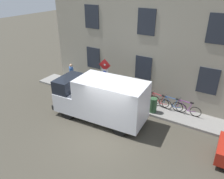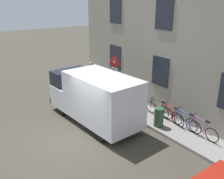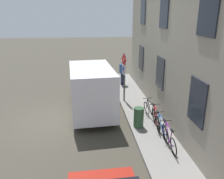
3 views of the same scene
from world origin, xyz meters
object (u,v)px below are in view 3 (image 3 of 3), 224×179
object	(u,v)px
pedestrian	(122,72)
litter_bin	(139,117)
sign_post_stacked	(124,70)
bicycle_blue	(162,128)
delivery_van	(90,87)
bicycle_purple	(169,138)
bicycle_red	(156,119)
bicycle_black	(151,111)

from	to	relation	value
pedestrian	litter_bin	bearing A→B (deg)	127.37
sign_post_stacked	bicycle_blue	size ratio (longest dim) A/B	1.56
delivery_van	bicycle_blue	xyz separation A→B (m)	(2.80, -3.22, -0.82)
bicycle_purple	litter_bin	bearing A→B (deg)	24.86
bicycle_blue	litter_bin	bearing A→B (deg)	39.61
sign_post_stacked	bicycle_red	size ratio (longest dim) A/B	1.56
bicycle_black	litter_bin	xyz separation A→B (m)	(-0.76, -0.76, 0.08)
bicycle_red	bicycle_black	world-z (taller)	same
sign_post_stacked	bicycle_red	bearing A→B (deg)	-75.09
sign_post_stacked	bicycle_black	distance (m)	3.04
bicycle_purple	bicycle_red	size ratio (longest dim) A/B	1.00
bicycle_red	litter_bin	xyz separation A→B (m)	(-0.76, 0.08, 0.08)
sign_post_stacked	bicycle_purple	size ratio (longest dim) A/B	1.56
bicycle_blue	bicycle_red	size ratio (longest dim) A/B	1.00
bicycle_blue	bicycle_black	world-z (taller)	same
sign_post_stacked	bicycle_purple	bearing A→B (deg)	-79.93
bicycle_purple	bicycle_red	bearing A→B (deg)	1.54
sign_post_stacked	pedestrian	bearing A→B (deg)	82.24
bicycle_purple	bicycle_blue	xyz separation A→B (m)	(-0.00, 0.84, 0.00)
bicycle_red	bicycle_black	distance (m)	0.84
delivery_van	pedestrian	distance (m)	4.81
bicycle_blue	litter_bin	xyz separation A→B (m)	(-0.76, 0.92, 0.08)
bicycle_purple	bicycle_blue	world-z (taller)	same
pedestrian	bicycle_red	bearing A→B (deg)	134.02
bicycle_purple	litter_bin	size ratio (longest dim) A/B	1.90
bicycle_purple	pedestrian	bearing A→B (deg)	4.77
bicycle_red	pedestrian	distance (m)	6.61
bicycle_purple	bicycle_black	bearing A→B (deg)	1.59
sign_post_stacked	delivery_van	xyz separation A→B (m)	(-1.90, -0.99, -0.60)
delivery_van	pedestrian	world-z (taller)	delivery_van
sign_post_stacked	bicycle_blue	world-z (taller)	sign_post_stacked
delivery_van	pedestrian	bearing A→B (deg)	-33.06
bicycle_red	litter_bin	distance (m)	0.77
bicycle_red	litter_bin	size ratio (longest dim) A/B	1.90
bicycle_blue	litter_bin	distance (m)	1.20
sign_post_stacked	pedestrian	world-z (taller)	sign_post_stacked
delivery_van	bicycle_blue	bearing A→B (deg)	-142.86
delivery_van	bicycle_blue	size ratio (longest dim) A/B	3.19
bicycle_red	bicycle_black	bearing A→B (deg)	6.88
sign_post_stacked	bicycle_red	xyz separation A→B (m)	(0.90, -3.37, -1.42)
bicycle_black	litter_bin	size ratio (longest dim) A/B	1.91
bicycle_blue	bicycle_black	xyz separation A→B (m)	(-0.00, 1.68, 0.00)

